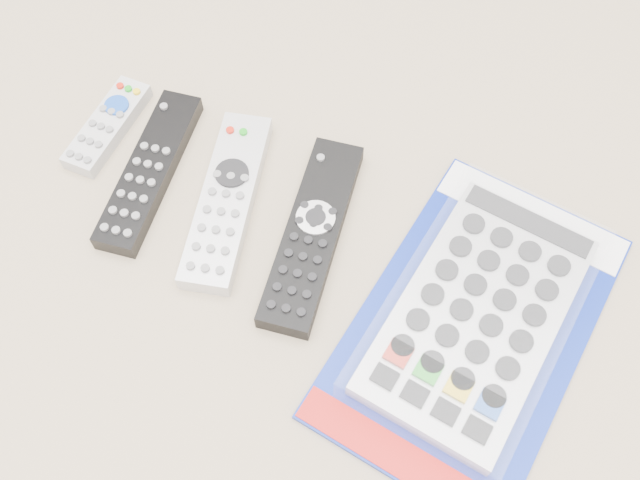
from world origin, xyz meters
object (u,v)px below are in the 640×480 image
(remote_small_grey, at_px, (107,126))
(remote_silver_dvd, at_px, (227,200))
(remote_slim_black, at_px, (150,171))
(jumbo_remote_packaged, at_px, (478,314))
(remote_large_black, at_px, (312,234))

(remote_small_grey, bearing_deg, remote_silver_dvd, -12.07)
(remote_slim_black, bearing_deg, jumbo_remote_packaged, -11.73)
(remote_slim_black, bearing_deg, remote_large_black, -8.60)
(remote_small_grey, relative_size, remote_slim_black, 0.63)
(remote_silver_dvd, xyz_separation_m, jumbo_remote_packaged, (0.28, -0.04, 0.01))
(remote_large_black, bearing_deg, remote_silver_dvd, 170.92)
(remote_silver_dvd, relative_size, jumbo_remote_packaged, 0.60)
(remote_small_grey, distance_m, remote_large_black, 0.27)
(remote_silver_dvd, distance_m, jumbo_remote_packaged, 0.28)
(remote_slim_black, height_order, jumbo_remote_packaged, jumbo_remote_packaged)
(remote_small_grey, xyz_separation_m, remote_silver_dvd, (0.17, -0.04, 0.00))
(remote_silver_dvd, bearing_deg, jumbo_remote_packaged, -18.64)
(jumbo_remote_packaged, bearing_deg, remote_silver_dvd, -177.04)
(remote_large_black, xyz_separation_m, jumbo_remote_packaged, (0.18, -0.03, 0.01))
(remote_silver_dvd, relative_size, remote_large_black, 0.96)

